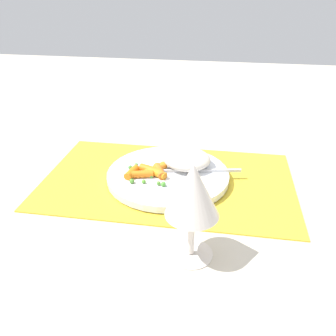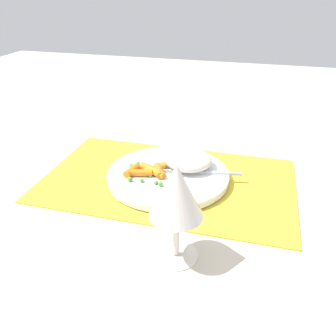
{
  "view_description": "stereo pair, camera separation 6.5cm",
  "coord_description": "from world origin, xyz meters",
  "px_view_note": "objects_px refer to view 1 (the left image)",
  "views": [
    {
      "loc": [
        -0.1,
        0.63,
        0.38
      ],
      "look_at": [
        0.0,
        0.0,
        0.03
      ],
      "focal_mm": 37.79,
      "sensor_mm": 36.0,
      "label": 1
    },
    {
      "loc": [
        -0.17,
        0.62,
        0.38
      ],
      "look_at": [
        0.0,
        0.0,
        0.03
      ],
      "focal_mm": 37.79,
      "sensor_mm": 36.0,
      "label": 2
    }
  ],
  "objects_px": {
    "fork": "(181,171)",
    "plate": "(168,175)",
    "rice_mound": "(187,159)",
    "carrot_portion": "(150,171)",
    "wine_glass": "(193,193)"
  },
  "relations": [
    {
      "from": "fork",
      "to": "plate",
      "type": "bearing_deg",
      "value": 10.25
    },
    {
      "from": "rice_mound",
      "to": "fork",
      "type": "xyz_separation_m",
      "value": [
        0.01,
        0.03,
        -0.01
      ]
    },
    {
      "from": "carrot_portion",
      "to": "rice_mound",
      "type": "bearing_deg",
      "value": -145.33
    },
    {
      "from": "plate",
      "to": "fork",
      "type": "relative_size",
      "value": 1.23
    },
    {
      "from": "plate",
      "to": "carrot_portion",
      "type": "xyz_separation_m",
      "value": [
        0.03,
        0.02,
        0.01
      ]
    },
    {
      "from": "rice_mound",
      "to": "fork",
      "type": "relative_size",
      "value": 0.48
    },
    {
      "from": "carrot_portion",
      "to": "wine_glass",
      "type": "bearing_deg",
      "value": 117.7
    },
    {
      "from": "rice_mound",
      "to": "carrot_portion",
      "type": "xyz_separation_m",
      "value": [
        0.07,
        0.05,
        -0.01
      ]
    },
    {
      "from": "rice_mound",
      "to": "wine_glass",
      "type": "height_order",
      "value": "wine_glass"
    },
    {
      "from": "plate",
      "to": "rice_mound",
      "type": "bearing_deg",
      "value": -137.22
    },
    {
      "from": "plate",
      "to": "carrot_portion",
      "type": "relative_size",
      "value": 2.97
    },
    {
      "from": "fork",
      "to": "wine_glass",
      "type": "relative_size",
      "value": 1.31
    },
    {
      "from": "plate",
      "to": "rice_mound",
      "type": "xyz_separation_m",
      "value": [
        -0.04,
        -0.03,
        0.02
      ]
    },
    {
      "from": "carrot_portion",
      "to": "plate",
      "type": "bearing_deg",
      "value": -155.75
    },
    {
      "from": "plate",
      "to": "fork",
      "type": "height_order",
      "value": "fork"
    }
  ]
}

